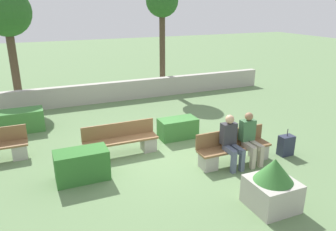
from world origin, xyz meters
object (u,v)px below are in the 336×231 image
(bench_right_side, at_px, (121,143))
(suitcase, at_px, (286,145))
(tree_leftmost, at_px, (6,14))
(person_seated_man, at_px, (250,136))
(person_seated_woman, at_px, (231,139))
(bench_front, at_px, (233,150))
(tree_center_left, at_px, (162,5))
(planter_corner_left, at_px, (273,185))

(bench_right_side, xyz_separation_m, suitcase, (4.07, -1.80, -0.05))
(tree_leftmost, bearing_deg, person_seated_man, -56.46)
(bench_right_side, distance_m, person_seated_woman, 2.94)
(person_seated_man, relative_size, person_seated_woman, 0.99)
(bench_front, xyz_separation_m, tree_center_left, (1.15, 7.61, 3.49))
(person_seated_man, distance_m, tree_center_left, 8.39)
(suitcase, bearing_deg, person_seated_woman, 178.10)
(planter_corner_left, xyz_separation_m, suitcase, (1.96, 1.76, -0.23))
(tree_center_left, bearing_deg, person_seated_man, -95.76)
(planter_corner_left, relative_size, tree_center_left, 0.23)
(tree_leftmost, bearing_deg, suitcase, -51.33)
(bench_front, xyz_separation_m, person_seated_woman, (-0.20, -0.14, 0.40))
(bench_front, xyz_separation_m, bench_right_side, (-2.53, 1.60, 0.00))
(planter_corner_left, distance_m, tree_leftmost, 11.48)
(person_seated_woman, xyz_separation_m, tree_leftmost, (-4.89, 8.23, 2.77))
(bench_front, height_order, person_seated_man, person_seated_man)
(person_seated_woman, distance_m, planter_corner_left, 1.84)
(person_seated_man, relative_size, tree_center_left, 0.28)
(suitcase, height_order, tree_leftmost, tree_leftmost)
(bench_front, relative_size, planter_corner_left, 1.86)
(person_seated_woman, height_order, suitcase, person_seated_woman)
(person_seated_woman, height_order, tree_leftmost, tree_leftmost)
(person_seated_man, bearing_deg, bench_front, 158.98)
(bench_front, height_order, person_seated_woman, person_seated_woman)
(planter_corner_left, bearing_deg, bench_front, 78.10)
(bench_right_side, height_order, person_seated_woman, person_seated_woman)
(person_seated_woman, bearing_deg, suitcase, -1.90)
(bench_front, distance_m, person_seated_man, 0.56)
(person_seated_man, bearing_deg, person_seated_woman, 179.81)
(person_seated_man, bearing_deg, tree_leftmost, 123.54)
(planter_corner_left, height_order, tree_center_left, tree_center_left)
(bench_right_side, bearing_deg, tree_leftmost, 121.27)
(planter_corner_left, xyz_separation_m, tree_center_left, (1.56, 9.57, 3.32))
(suitcase, bearing_deg, planter_corner_left, -138.05)
(person_seated_man, relative_size, tree_leftmost, 0.29)
(suitcase, bearing_deg, person_seated_man, 177.27)
(suitcase, height_order, tree_center_left, tree_center_left)
(bench_front, height_order, planter_corner_left, planter_corner_left)
(bench_right_side, relative_size, person_seated_man, 1.52)
(planter_corner_left, bearing_deg, suitcase, 41.95)
(tree_center_left, bearing_deg, bench_front, -98.59)
(person_seated_woman, relative_size, tree_leftmost, 0.29)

